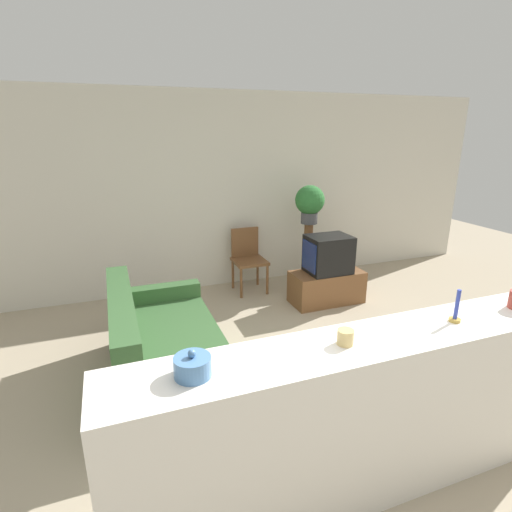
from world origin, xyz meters
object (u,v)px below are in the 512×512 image
at_px(potted_plant, 310,202).
at_px(television, 328,254).
at_px(wooden_chair, 248,256).
at_px(couch, 163,350).
at_px(decorative_bowl, 193,366).

bearing_deg(potted_plant, television, -92.23).
bearing_deg(wooden_chair, potted_plant, -12.79).
bearing_deg(couch, television, 24.00).
distance_m(couch, decorative_bowl, 1.79).
xyz_separation_m(couch, television, (2.25, 1.00, 0.36)).
relative_size(couch, decorative_bowl, 9.25).
xyz_separation_m(television, decorative_bowl, (-2.28, -2.60, 0.44)).
xyz_separation_m(couch, decorative_bowl, (-0.03, -1.59, 0.81)).
height_order(television, potted_plant, potted_plant).
bearing_deg(television, potted_plant, 87.77).
relative_size(couch, television, 3.00).
distance_m(wooden_chair, potted_plant, 1.14).
height_order(television, decorative_bowl, decorative_bowl).
distance_m(couch, wooden_chair, 2.30).
height_order(couch, decorative_bowl, decorative_bowl).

